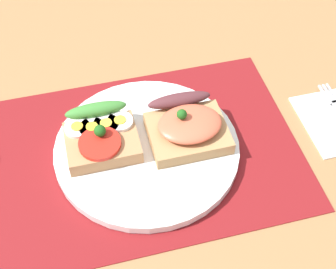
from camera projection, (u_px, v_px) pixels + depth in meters
ground_plane at (147, 160)px, 66.94cm from camera, size 120.00×90.00×3.20cm
placemat at (147, 152)px, 65.59cm from camera, size 41.83×30.11×0.30cm
plate at (147, 149)px, 64.98cm from camera, size 25.33×25.33×1.30cm
sandwich_egg_tomato at (101, 136)px, 63.46cm from camera, size 9.64×9.46×4.34cm
sandwich_salmon at (188, 127)px, 64.24cm from camera, size 10.62×10.13×5.19cm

